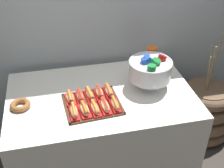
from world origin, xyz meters
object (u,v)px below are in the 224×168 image
object	(u,v)px
buffet_table	(102,127)
cup_stack	(151,58)
hot_dog_5	(70,98)
hot_dog_0	(74,111)
hot_dog_2	(95,108)
hot_dog_4	(115,104)
hot_dog_3	(105,106)
hot_dog_7	(90,94)
hot_dog_9	(109,91)
punch_bowl	(150,69)
donut	(20,105)
serving_tray	(92,104)
hot_dog_6	(80,96)
hot_dog_8	(99,93)
hot_dog_1	(85,109)
floor_vase	(204,111)

from	to	relation	value
buffet_table	cup_stack	size ratio (longest dim) A/B	6.94
hot_dog_5	cup_stack	size ratio (longest dim) A/B	0.75
hot_dog_0	hot_dog_2	distance (m)	0.15
cup_stack	hot_dog_4	bearing A→B (deg)	-132.42
hot_dog_2	hot_dog_3	distance (m)	0.08
hot_dog_2	buffet_table	bearing A→B (deg)	68.44
buffet_table	hot_dog_7	size ratio (longest dim) A/B	8.44
hot_dog_9	punch_bowl	world-z (taller)	punch_bowl
hot_dog_2	donut	bearing A→B (deg)	162.39
hot_dog_4	hot_dog_5	xyz separation A→B (m)	(-0.31, 0.14, 0.00)
hot_dog_0	hot_dog_3	bearing A→B (deg)	3.92
serving_tray	cup_stack	xyz separation A→B (m)	(0.59, 0.40, 0.10)
hot_dog_6	punch_bowl	distance (m)	0.58
hot_dog_2	hot_dog_5	bearing A→B (deg)	136.20
hot_dog_6	hot_dog_2	bearing A→B (deg)	-61.63
hot_dog_8	hot_dog_1	bearing A→B (deg)	-128.35
floor_vase	punch_bowl	bearing A→B (deg)	-168.40
buffet_table	hot_dog_2	world-z (taller)	hot_dog_2
cup_stack	hot_dog_5	bearing A→B (deg)	-156.22
hot_dog_4	hot_dog_8	distance (m)	0.18
hot_dog_4	serving_tray	bearing A→B (deg)	155.11
buffet_table	donut	xyz separation A→B (m)	(-0.60, -0.04, 0.37)
floor_vase	hot_dog_2	distance (m)	1.28
hot_dog_5	hot_dog_8	bearing A→B (deg)	3.92
hot_dog_4	floor_vase	bearing A→B (deg)	19.25
donut	floor_vase	bearing A→B (deg)	6.33
hot_dog_1	serving_tray	bearing A→B (deg)	51.65
hot_dog_4	buffet_table	bearing A→B (deg)	109.77
hot_dog_1	hot_dog_4	bearing A→B (deg)	3.92
hot_dog_4	hot_dog_9	distance (m)	0.17
hot_dog_5	hot_dog_3	bearing A→B (deg)	-32.33
hot_dog_6	hot_dog_8	distance (m)	0.15
hot_dog_1	donut	bearing A→B (deg)	159.10
donut	punch_bowl	bearing A→B (deg)	2.89
hot_dog_4	hot_dog_6	world-z (taller)	hot_dog_6
donut	hot_dog_7	bearing A→B (deg)	-0.16
hot_dog_2	cup_stack	bearing A→B (deg)	39.67
floor_vase	hot_dog_0	distance (m)	1.41
serving_tray	cup_stack	distance (m)	0.71
serving_tray	hot_dog_4	world-z (taller)	hot_dog_4
hot_dog_7	hot_dog_1	bearing A→B (deg)	-110.52
hot_dog_0	hot_dog_8	bearing A→B (deg)	40.18
buffet_table	hot_dog_6	bearing A→B (deg)	-165.26
hot_dog_3	hot_dog_7	distance (m)	0.18
hot_dog_5	hot_dog_9	world-z (taller)	hot_dog_5
hot_dog_2	hot_dog_8	xyz separation A→B (m)	(0.06, 0.17, 0.00)
serving_tray	hot_dog_8	xyz separation A→B (m)	(0.07, 0.09, 0.03)
hot_dog_1	punch_bowl	size ratio (longest dim) A/B	0.51
hot_dog_8	donut	bearing A→B (deg)	-179.63
hot_dog_3	hot_dog_6	size ratio (longest dim) A/B	1.09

